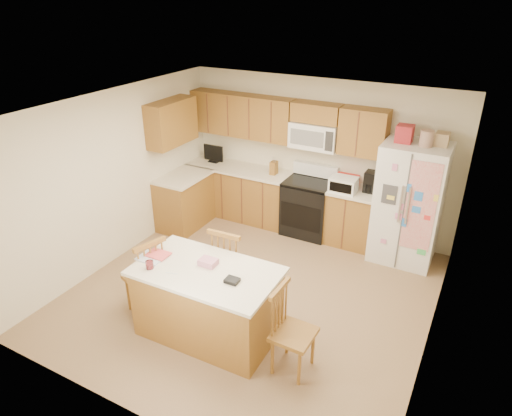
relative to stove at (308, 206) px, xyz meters
The scene contains 9 objects.
ground 1.99m from the stove, 90.00° to the right, with size 4.50×4.50×0.00m, color #816146.
room_shell 2.16m from the stove, 90.00° to the right, with size 4.60×4.60×2.52m.
cabinetry 1.09m from the stove, behind, with size 3.36×1.56×2.15m.
stove is the anchor object (origin of this frame).
refrigerator 1.63m from the stove, ahead, with size 0.90×0.79×2.04m.
island 2.87m from the stove, 91.55° to the right, with size 1.67×0.98×0.98m.
windsor_chair_left 3.03m from the stove, 108.91° to the right, with size 0.55×0.56×1.06m.
windsor_chair_back 2.20m from the stove, 94.44° to the right, with size 0.49×0.46×1.09m.
windsor_chair_right 3.09m from the stove, 71.02° to the right, with size 0.43×0.45×1.01m.
Camera 1 is at (2.43, -4.44, 3.74)m, focal length 32.00 mm.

